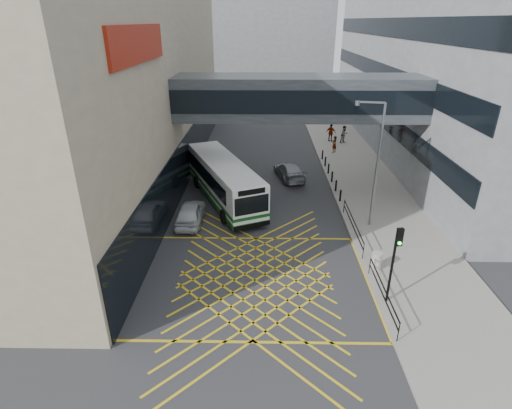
{
  "coord_description": "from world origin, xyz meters",
  "views": [
    {
      "loc": [
        0.36,
        -17.58,
        12.59
      ],
      "look_at": [
        0.0,
        4.0,
        2.6
      ],
      "focal_mm": 28.0,
      "sensor_mm": 36.0,
      "label": 1
    }
  ],
  "objects_px": {
    "bus": "(223,179)",
    "car_white": "(190,213)",
    "pedestrian_a": "(334,144)",
    "traffic_light": "(395,255)",
    "street_lamp": "(375,159)",
    "car_silver": "(289,170)",
    "pedestrian_c": "(331,133)",
    "car_dark": "(247,197)",
    "pedestrian_b": "(344,134)",
    "litter_bin": "(376,261)"
  },
  "relations": [
    {
      "from": "bus",
      "to": "car_dark",
      "type": "relative_size",
      "value": 2.77
    },
    {
      "from": "pedestrian_c",
      "to": "pedestrian_b",
      "type": "bearing_deg",
      "value": -172.07
    },
    {
      "from": "car_white",
      "to": "pedestrian_b",
      "type": "distance_m",
      "value": 23.7
    },
    {
      "from": "traffic_light",
      "to": "street_lamp",
      "type": "bearing_deg",
      "value": 77.45
    },
    {
      "from": "litter_bin",
      "to": "bus",
      "type": "bearing_deg",
      "value": 134.24
    },
    {
      "from": "car_white",
      "to": "car_silver",
      "type": "relative_size",
      "value": 0.99
    },
    {
      "from": "pedestrian_b",
      "to": "pedestrian_c",
      "type": "bearing_deg",
      "value": 123.63
    },
    {
      "from": "street_lamp",
      "to": "pedestrian_b",
      "type": "relative_size",
      "value": 4.3
    },
    {
      "from": "car_silver",
      "to": "street_lamp",
      "type": "distance_m",
      "value": 10.85
    },
    {
      "from": "car_white",
      "to": "traffic_light",
      "type": "bearing_deg",
      "value": 142.01
    },
    {
      "from": "street_lamp",
      "to": "pedestrian_c",
      "type": "distance_m",
      "value": 20.5
    },
    {
      "from": "car_silver",
      "to": "pedestrian_b",
      "type": "height_order",
      "value": "pedestrian_b"
    },
    {
      "from": "car_dark",
      "to": "traffic_light",
      "type": "xyz_separation_m",
      "value": [
        7.24,
        -11.53,
        2.19
      ]
    },
    {
      "from": "street_lamp",
      "to": "litter_bin",
      "type": "bearing_deg",
      "value": -88.5
    },
    {
      "from": "bus",
      "to": "pedestrian_b",
      "type": "relative_size",
      "value": 5.99
    },
    {
      "from": "pedestrian_a",
      "to": "pedestrian_b",
      "type": "relative_size",
      "value": 0.9
    },
    {
      "from": "litter_bin",
      "to": "car_dark",
      "type": "bearing_deg",
      "value": 130.59
    },
    {
      "from": "bus",
      "to": "car_white",
      "type": "relative_size",
      "value": 2.46
    },
    {
      "from": "pedestrian_b",
      "to": "pedestrian_c",
      "type": "xyz_separation_m",
      "value": [
        -1.39,
        0.57,
        0.04
      ]
    },
    {
      "from": "bus",
      "to": "car_white",
      "type": "xyz_separation_m",
      "value": [
        -1.93,
        -3.79,
        -0.95
      ]
    },
    {
      "from": "car_dark",
      "to": "street_lamp",
      "type": "xyz_separation_m",
      "value": [
        8.15,
        -3.39,
        4.13
      ]
    },
    {
      "from": "traffic_light",
      "to": "pedestrian_b",
      "type": "relative_size",
      "value": 2.18
    },
    {
      "from": "traffic_light",
      "to": "pedestrian_a",
      "type": "distance_m",
      "value": 24.26
    },
    {
      "from": "car_silver",
      "to": "pedestrian_c",
      "type": "bearing_deg",
      "value": -128.32
    },
    {
      "from": "bus",
      "to": "pedestrian_b",
      "type": "bearing_deg",
      "value": 28.4
    },
    {
      "from": "car_white",
      "to": "pedestrian_a",
      "type": "relative_size",
      "value": 2.69
    },
    {
      "from": "car_dark",
      "to": "traffic_light",
      "type": "bearing_deg",
      "value": 120.84
    },
    {
      "from": "bus",
      "to": "pedestrian_a",
      "type": "xyz_separation_m",
      "value": [
        10.31,
        11.82,
        -0.67
      ]
    },
    {
      "from": "car_silver",
      "to": "street_lamp",
      "type": "height_order",
      "value": "street_lamp"
    },
    {
      "from": "car_silver",
      "to": "traffic_light",
      "type": "relative_size",
      "value": 1.13
    },
    {
      "from": "car_dark",
      "to": "pedestrian_c",
      "type": "distance_m",
      "value": 18.94
    },
    {
      "from": "pedestrian_b",
      "to": "street_lamp",
      "type": "bearing_deg",
      "value": -130.04
    },
    {
      "from": "car_dark",
      "to": "pedestrian_a",
      "type": "height_order",
      "value": "pedestrian_a"
    },
    {
      "from": "car_dark",
      "to": "litter_bin",
      "type": "bearing_deg",
      "value": 129.29
    },
    {
      "from": "car_white",
      "to": "car_dark",
      "type": "bearing_deg",
      "value": -141.51
    },
    {
      "from": "car_silver",
      "to": "street_lamp",
      "type": "relative_size",
      "value": 0.57
    },
    {
      "from": "car_white",
      "to": "pedestrian_b",
      "type": "height_order",
      "value": "pedestrian_b"
    },
    {
      "from": "litter_bin",
      "to": "pedestrian_a",
      "type": "height_order",
      "value": "pedestrian_a"
    },
    {
      "from": "traffic_light",
      "to": "street_lamp",
      "type": "distance_m",
      "value": 8.41
    },
    {
      "from": "car_white",
      "to": "car_silver",
      "type": "distance_m",
      "value": 11.16
    },
    {
      "from": "traffic_light",
      "to": "litter_bin",
      "type": "relative_size",
      "value": 4.2
    },
    {
      "from": "car_silver",
      "to": "pedestrian_c",
      "type": "distance_m",
      "value": 12.44
    },
    {
      "from": "bus",
      "to": "street_lamp",
      "type": "height_order",
      "value": "street_lamp"
    },
    {
      "from": "pedestrian_a",
      "to": "pedestrian_c",
      "type": "distance_m",
      "value": 4.16
    },
    {
      "from": "pedestrian_b",
      "to": "car_silver",
      "type": "bearing_deg",
      "value": -156.22
    },
    {
      "from": "litter_bin",
      "to": "pedestrian_c",
      "type": "xyz_separation_m",
      "value": [
        1.38,
        25.42,
        0.49
      ]
    },
    {
      "from": "car_white",
      "to": "pedestrian_a",
      "type": "height_order",
      "value": "pedestrian_a"
    },
    {
      "from": "litter_bin",
      "to": "car_white",
      "type": "bearing_deg",
      "value": 153.06
    },
    {
      "from": "pedestrian_a",
      "to": "car_dark",
      "type": "bearing_deg",
      "value": 11.74
    },
    {
      "from": "car_dark",
      "to": "pedestrian_a",
      "type": "relative_size",
      "value": 2.4
    }
  ]
}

